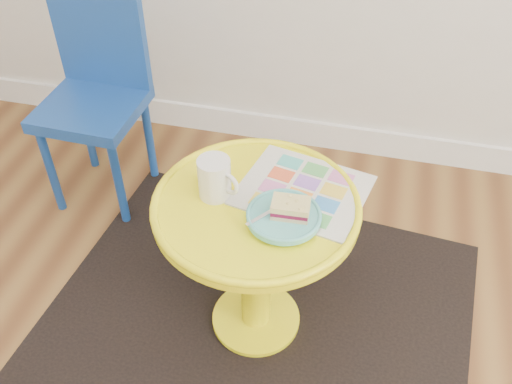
% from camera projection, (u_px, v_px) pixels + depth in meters
% --- Properties ---
extents(rug, '(1.40, 1.22, 0.01)m').
position_uv_depth(rug, '(256.00, 320.00, 1.81)').
color(rug, black).
rests_on(rug, ground).
extents(side_table, '(0.54, 0.54, 0.51)m').
position_uv_depth(side_table, '(256.00, 242.00, 1.56)').
color(side_table, '#FFF315').
rests_on(side_table, ground).
extents(chair, '(0.35, 0.35, 0.76)m').
position_uv_depth(chair, '(96.00, 88.00, 2.01)').
color(chair, '#164092').
rests_on(chair, ground).
extents(newspaper, '(0.37, 0.34, 0.01)m').
position_uv_depth(newspaper, '(303.00, 190.00, 1.50)').
color(newspaper, silver).
rests_on(newspaper, side_table).
extents(mug, '(0.12, 0.09, 0.11)m').
position_uv_depth(mug, '(215.00, 177.00, 1.45)').
color(mug, silver).
rests_on(mug, side_table).
extents(plate, '(0.19, 0.19, 0.02)m').
position_uv_depth(plate, '(284.00, 217.00, 1.40)').
color(plate, '#5BC1BF').
rests_on(plate, newspaper).
extents(cake_slice, '(0.10, 0.07, 0.04)m').
position_uv_depth(cake_slice, '(291.00, 208.00, 1.39)').
color(cake_slice, '#D3BC8C').
rests_on(cake_slice, plate).
extents(fork, '(0.10, 0.12, 0.00)m').
position_uv_depth(fork, '(271.00, 211.00, 1.40)').
color(fork, silver).
rests_on(fork, plate).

